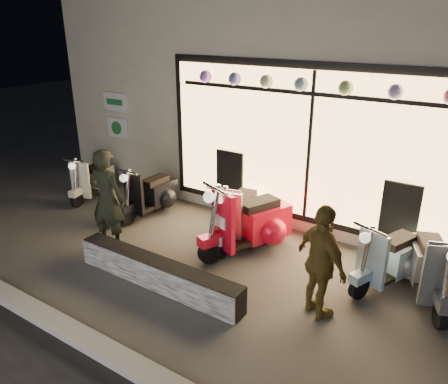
# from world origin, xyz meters

# --- Properties ---
(ground) EXTENTS (40.00, 40.00, 0.00)m
(ground) POSITION_xyz_m (0.00, 0.00, 0.00)
(ground) COLOR #383533
(ground) RESTS_ON ground
(kerb) EXTENTS (40.00, 0.25, 0.12)m
(kerb) POSITION_xyz_m (0.00, -2.00, 0.06)
(kerb) COLOR slate
(kerb) RESTS_ON ground
(shop_building) EXTENTS (10.20, 6.23, 4.20)m
(shop_building) POSITION_xyz_m (0.00, 4.98, 2.10)
(shop_building) COLOR beige
(shop_building) RESTS_ON ground
(graffiti_barrier) EXTENTS (2.68, 0.28, 0.40)m
(graffiti_barrier) POSITION_xyz_m (-0.23, -0.65, 0.20)
(graffiti_barrier) COLOR black
(graffiti_barrier) RESTS_ON ground
(scooter_silver) EXTENTS (0.63, 1.52, 1.08)m
(scooter_silver) POSITION_xyz_m (-0.05, 1.25, 0.43)
(scooter_silver) COLOR black
(scooter_silver) RESTS_ON ground
(scooter_red) EXTENTS (0.93, 1.60, 1.17)m
(scooter_red) POSITION_xyz_m (0.34, 1.04, 0.47)
(scooter_red) COLOR black
(scooter_red) RESTS_ON ground
(scooter_black) EXTENTS (0.44, 1.35, 0.97)m
(scooter_black) POSITION_xyz_m (-1.98, 1.23, 0.39)
(scooter_black) COLOR black
(scooter_black) RESTS_ON ground
(scooter_cream) EXTENTS (0.62, 1.29, 0.92)m
(scooter_cream) POSITION_xyz_m (-3.59, 1.20, 0.37)
(scooter_cream) COLOR black
(scooter_cream) RESTS_ON ground
(scooter_blue) EXTENTS (0.76, 1.34, 0.97)m
(scooter_blue) POSITION_xyz_m (2.43, 1.25, 0.39)
(scooter_blue) COLOR black
(scooter_blue) RESTS_ON ground
(scooter_grey) EXTENTS (0.83, 1.44, 1.05)m
(scooter_grey) POSITION_xyz_m (2.88, 1.25, 0.42)
(scooter_grey) COLOR black
(scooter_grey) RESTS_ON ground
(man) EXTENTS (0.67, 0.50, 1.65)m
(man) POSITION_xyz_m (-1.63, -0.20, 0.83)
(man) COLOR black
(man) RESTS_ON ground
(woman) EXTENTS (0.92, 0.76, 1.48)m
(woman) POSITION_xyz_m (1.84, -0.03, 0.74)
(woman) COLOR brown
(woman) RESTS_ON ground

